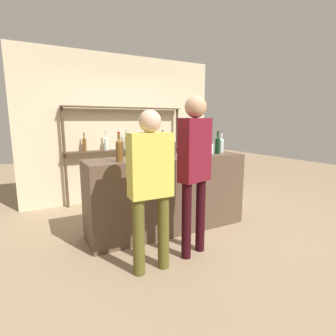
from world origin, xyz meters
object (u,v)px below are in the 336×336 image
counter_bottle_3 (221,144)px  counter_bottle_2 (119,150)px  customer_left (151,180)px  counter_bottle_1 (160,149)px  counter_bottle_0 (218,144)px  counter_bottle_4 (208,147)px  ice_bucket (168,149)px  customer_center (195,161)px  cork_jar (210,149)px  wine_glass (149,152)px

counter_bottle_3 → counter_bottle_2: bearing=-174.1°
counter_bottle_2 → customer_left: (0.07, -0.75, -0.23)m
counter_bottle_1 → counter_bottle_3: (1.21, 0.27, -0.02)m
counter_bottle_0 → counter_bottle_4: (-0.28, -0.15, -0.01)m
ice_bucket → counter_bottle_1: bearing=-133.3°
counter_bottle_0 → customer_center: 1.18m
counter_bottle_2 → customer_left: bearing=-84.5°
customer_left → counter_bottle_4: bearing=-58.9°
ice_bucket → cork_jar: 0.70m
counter_bottle_3 → counter_bottle_1: bearing=-167.6°
counter_bottle_0 → customer_left: bearing=-151.0°
counter_bottle_0 → ice_bucket: bearing=172.8°
wine_glass → ice_bucket: ice_bucket is taller
cork_jar → counter_bottle_3: bearing=12.2°
wine_glass → counter_bottle_0: bearing=7.8°
counter_bottle_3 → counter_bottle_4: (-0.43, -0.25, 0.00)m
wine_glass → ice_bucket: (0.40, 0.27, -0.01)m
customer_left → counter_bottle_0: bearing=-59.3°
counter_bottle_1 → counter_bottle_0: bearing=9.0°
counter_bottle_3 → cork_jar: 0.27m
counter_bottle_2 → customer_center: customer_center is taller
ice_bucket → counter_bottle_0: bearing=-7.2°
counter_bottle_2 → counter_bottle_4: counter_bottle_2 is taller
wine_glass → customer_left: 0.75m
cork_jar → counter_bottle_1: bearing=-167.5°
counter_bottle_0 → counter_bottle_1: size_ratio=1.00×
wine_glass → customer_left: size_ratio=0.09×
counter_bottle_1 → counter_bottle_4: 0.77m
wine_glass → ice_bucket: bearing=33.5°
counter_bottle_4 → customer_center: size_ratio=0.18×
ice_bucket → customer_left: customer_left is taller
counter_bottle_4 → ice_bucket: bearing=154.6°
cork_jar → wine_glass: bearing=-169.2°
counter_bottle_0 → counter_bottle_4: bearing=-152.7°
counter_bottle_1 → customer_left: customer_left is taller
counter_bottle_1 → counter_bottle_4: bearing=1.6°
customer_center → customer_left: size_ratio=1.10×
counter_bottle_0 → cork_jar: size_ratio=2.36×
counter_bottle_3 → customer_center: bearing=-141.7°
counter_bottle_1 → customer_center: 0.60m
counter_bottle_4 → cork_jar: counter_bottle_4 is taller
counter_bottle_2 → counter_bottle_4: size_ratio=1.10×
counter_bottle_1 → ice_bucket: counter_bottle_1 is taller
wine_glass → customer_center: customer_center is taller
ice_bucket → customer_left: (-0.69, -0.93, -0.19)m
ice_bucket → customer_center: (-0.11, -0.84, -0.06)m
wine_glass → customer_left: bearing=-113.4°
counter_bottle_2 → customer_left: 0.79m
customer_center → customer_left: (-0.58, -0.09, -0.13)m
cork_jar → customer_left: (-1.39, -0.88, -0.16)m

